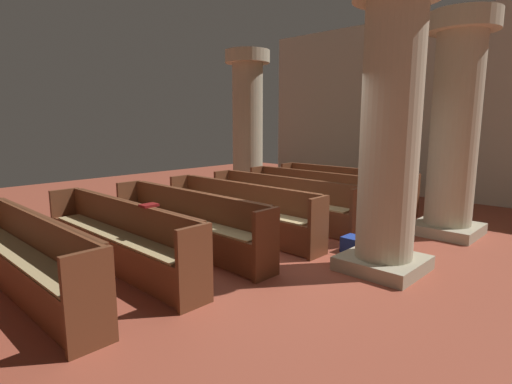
% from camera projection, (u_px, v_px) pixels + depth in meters
% --- Properties ---
extents(ground_plane, '(19.20, 19.20, 0.00)m').
position_uv_depth(ground_plane, '(272.00, 252.00, 6.05)').
color(ground_plane, '#9E4733').
extents(back_wall, '(10.00, 0.16, 4.50)m').
position_uv_depth(back_wall, '(435.00, 108.00, 10.00)').
color(back_wall, beige).
rests_on(back_wall, ground).
extents(pew_row_0, '(3.31, 0.46, 0.88)m').
position_uv_depth(pew_row_0, '(343.00, 186.00, 9.19)').
color(pew_row_0, brown).
rests_on(pew_row_0, ground).
extents(pew_row_1, '(3.31, 0.46, 0.88)m').
position_uv_depth(pew_row_1, '(315.00, 192.00, 8.41)').
color(pew_row_1, brown).
rests_on(pew_row_1, ground).
extents(pew_row_2, '(3.31, 0.47, 0.88)m').
position_uv_depth(pew_row_2, '(281.00, 199.00, 7.62)').
color(pew_row_2, brown).
rests_on(pew_row_2, ground).
extents(pew_row_3, '(3.31, 0.46, 0.88)m').
position_uv_depth(pew_row_3, '(239.00, 208.00, 6.84)').
color(pew_row_3, brown).
rests_on(pew_row_3, ground).
extents(pew_row_4, '(3.31, 0.46, 0.88)m').
position_uv_depth(pew_row_4, '(186.00, 219.00, 6.05)').
color(pew_row_4, brown).
rests_on(pew_row_4, ground).
extents(pew_row_5, '(3.31, 0.47, 0.88)m').
position_uv_depth(pew_row_5, '(118.00, 234.00, 5.27)').
color(pew_row_5, brown).
rests_on(pew_row_5, ground).
extents(pew_row_6, '(3.31, 0.46, 0.88)m').
position_uv_depth(pew_row_6, '(26.00, 254.00, 4.49)').
color(pew_row_6, brown).
rests_on(pew_row_6, ground).
extents(pillar_aisle_side, '(1.10, 1.10, 3.63)m').
position_uv_depth(pillar_aisle_side, '(455.00, 123.00, 6.69)').
color(pillar_aisle_side, tan).
rests_on(pillar_aisle_side, ground).
extents(pillar_far_side, '(1.10, 1.10, 3.63)m').
position_uv_depth(pillar_far_side, '(248.00, 123.00, 10.21)').
color(pillar_far_side, tan).
rests_on(pillar_far_side, ground).
extents(pillar_aisle_rear, '(1.05, 1.05, 3.63)m').
position_uv_depth(pillar_aisle_rear, '(391.00, 124.00, 5.00)').
color(pillar_aisle_rear, tan).
rests_on(pillar_aisle_rear, ground).
extents(lectern, '(0.48, 0.45, 1.08)m').
position_uv_depth(lectern, '(396.00, 186.00, 9.37)').
color(lectern, '#492215').
rests_on(lectern, ground).
extents(hymn_book, '(0.16, 0.21, 0.03)m').
position_uv_depth(hymn_book, '(149.00, 205.00, 5.02)').
color(hymn_book, maroon).
rests_on(hymn_book, pew_row_5).
extents(kneeler_box_blue, '(0.37, 0.29, 0.23)m').
position_uv_depth(kneeler_box_blue, '(356.00, 245.00, 6.00)').
color(kneeler_box_blue, navy).
rests_on(kneeler_box_blue, ground).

